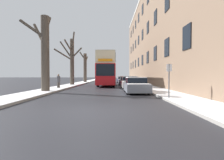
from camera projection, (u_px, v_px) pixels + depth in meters
ground_plane at (91, 111)px, 7.31m from camera, size 320.00×320.00×0.00m
sidewalk_left at (95, 80)px, 60.32m from camera, size 2.36×130.00×0.16m
sidewalk_right at (125, 80)px, 60.27m from camera, size 2.36×130.00×0.16m
terrace_facade_right at (169, 37)px, 31.36m from camera, size 9.10×47.87×17.05m
bare_tree_left_0 at (45, 51)px, 15.47m from camera, size 2.68×1.69×7.06m
bare_tree_left_1 at (72, 60)px, 26.40m from camera, size 4.20×2.12×7.85m
bare_tree_left_2 at (86, 67)px, 37.77m from camera, size 1.74×2.39×6.69m
double_decker_bus at (108, 68)px, 26.28m from camera, size 2.51×10.61×4.65m
parked_car_0 at (137, 86)px, 15.03m from camera, size 1.88×4.07×1.37m
parked_car_1 at (130, 83)px, 20.69m from camera, size 1.88×4.14×1.45m
parked_car_2 at (126, 81)px, 26.81m from camera, size 1.75×4.26×1.38m
parked_car_3 at (124, 80)px, 33.27m from camera, size 1.73×4.52×1.43m
parked_car_4 at (122, 80)px, 38.66m from camera, size 1.72×4.45×1.44m
oncoming_van at (103, 77)px, 40.10m from camera, size 2.01×4.94×2.16m
pedestrian_left_sidewalk at (59, 81)px, 19.45m from camera, size 0.36×0.36×1.67m
street_sign_post at (170, 79)px, 10.57m from camera, size 0.32×0.07×2.22m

